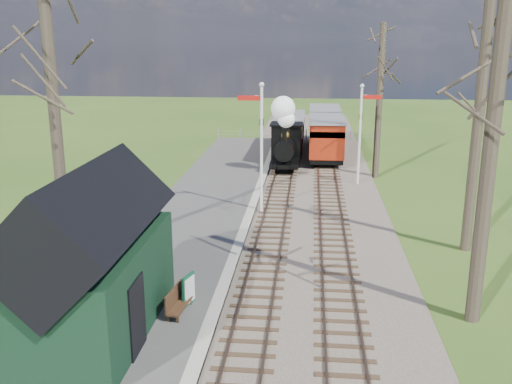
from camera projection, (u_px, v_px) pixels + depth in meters
distant_hills at (307, 222)px, 77.83m from camera, size 114.40×48.00×22.02m
ballast_bed at (305, 183)px, 32.88m from camera, size 8.00×60.00×0.10m
track_near at (282, 182)px, 32.98m from camera, size 1.60×60.00×0.15m
track_far at (328, 183)px, 32.74m from camera, size 1.60×60.00×0.15m
platform at (196, 223)px, 25.63m from camera, size 5.00×44.00×0.20m
coping_strip at (246, 224)px, 25.41m from camera, size 0.40×44.00×0.21m
station_shed at (92, 261)px, 15.52m from camera, size 3.25×6.30×4.78m
semaphore_near at (260, 139)px, 26.37m from camera, size 1.22×0.24×6.22m
semaphore_far at (362, 127)px, 31.73m from camera, size 1.22×0.24×5.72m
bare_trees at (304, 124)px, 20.09m from camera, size 15.51×22.39×12.00m
fence_line at (295, 134)px, 46.29m from camera, size 12.60×0.08×1.00m
locomotive at (285, 137)px, 35.54m from camera, size 1.86×4.34×4.65m
coach at (289, 131)px, 41.52m from camera, size 2.17×7.44×2.28m
red_carriage_a at (326, 138)px, 38.19m from camera, size 2.32×5.75×2.44m
red_carriage_b at (325, 126)px, 43.47m from camera, size 2.32×5.75×2.44m
sign_board at (189, 290)px, 17.44m from camera, size 0.28×0.67×0.99m
bench at (176, 301)px, 16.97m from camera, size 0.54×1.40×0.78m
person at (149, 292)px, 17.00m from camera, size 0.44×0.52×1.21m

